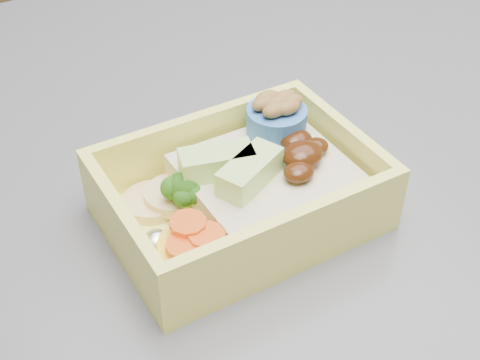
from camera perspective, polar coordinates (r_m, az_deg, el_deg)
bento_box at (r=0.45m, az=0.50°, el=-0.74°), size 0.18×0.13×0.06m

